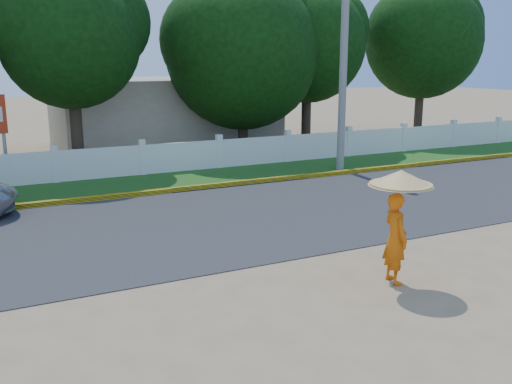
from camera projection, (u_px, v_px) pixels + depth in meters
ground at (303, 280)px, 10.88m from camera, size 120.00×120.00×0.00m
road at (213, 221)px, 14.80m from camera, size 60.00×7.00×0.02m
grass_verge at (155, 182)px, 19.38m from camera, size 60.00×3.50×0.03m
curb at (170, 190)px, 17.88m from camera, size 40.00×0.18×0.16m
fence at (142, 160)px, 20.52m from camera, size 40.00×0.10×1.10m
building_near at (164, 112)px, 27.51m from camera, size 10.00×6.00×3.20m
utility_pole at (343, 64)px, 20.71m from camera, size 0.28×0.28×7.88m
monk_with_parasol at (398, 210)px, 10.46m from camera, size 1.18×1.18×2.15m
tree_row at (150, 42)px, 22.68m from camera, size 35.41×7.36×8.68m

